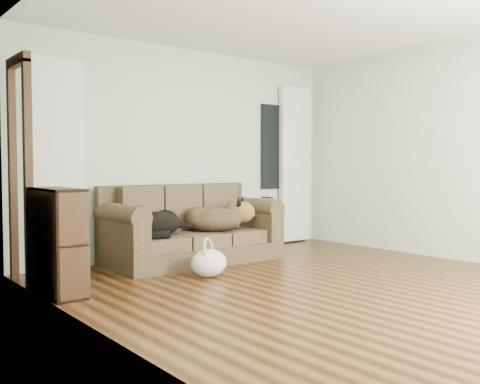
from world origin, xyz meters
TOP-DOWN VIEW (x-y plane):
  - floor at (0.00, 0.00)m, footprint 5.00×5.00m
  - ceiling at (0.00, 0.00)m, footprint 5.00×5.00m
  - wall_back at (0.00, 2.50)m, footprint 4.50×0.04m
  - wall_left at (-2.25, 0.00)m, footprint 0.04×5.00m
  - wall_right at (2.25, 0.00)m, footprint 0.04×5.00m
  - curtain_left at (-1.70, 2.42)m, footprint 0.55×0.08m
  - curtain_right at (1.80, 2.42)m, footprint 0.55×0.08m
  - window_pane at (1.45, 2.47)m, footprint 0.50×0.03m
  - door_casing at (-2.20, 2.05)m, footprint 0.07×0.60m
  - sofa at (-0.28, 1.98)m, footprint 2.03×0.88m
  - dog_black_lab at (-0.82, 1.94)m, footprint 0.74×0.58m
  - dog_shepherd at (0.01, 1.90)m, footprint 0.89×0.84m
  - tv_remote at (0.70, 1.78)m, footprint 0.06×0.18m
  - tote_bag at (-0.63, 1.15)m, footprint 0.46×0.40m
  - bookshelf at (-2.09, 1.37)m, footprint 0.37×0.78m

SIDE VIEW (x-z plane):
  - floor at x=0.00m, z-range 0.00..0.00m
  - tote_bag at x=-0.63m, z-range 0.02..0.30m
  - sofa at x=-0.28m, z-range 0.04..0.86m
  - dog_black_lab at x=-0.82m, z-range 0.34..0.62m
  - dog_shepherd at x=0.01m, z-range 0.33..0.65m
  - bookshelf at x=-2.09m, z-range 0.03..0.97m
  - tv_remote at x=0.70m, z-range 0.72..0.74m
  - door_casing at x=-2.20m, z-range 0.00..2.10m
  - curtain_left at x=-1.70m, z-range 0.02..2.27m
  - curtain_right at x=1.80m, z-range 0.02..2.27m
  - wall_back at x=0.00m, z-range 0.00..2.60m
  - wall_left at x=-2.25m, z-range 0.00..2.60m
  - wall_right at x=2.25m, z-range 0.00..2.60m
  - window_pane at x=1.45m, z-range 0.80..2.00m
  - ceiling at x=0.00m, z-range 2.60..2.60m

